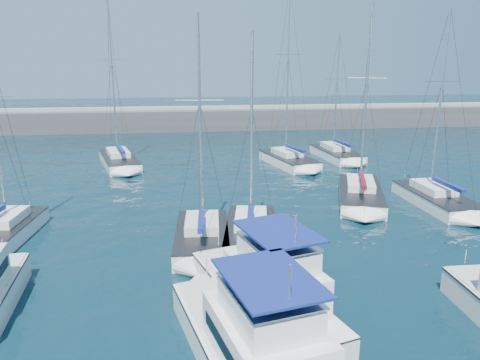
{
  "coord_description": "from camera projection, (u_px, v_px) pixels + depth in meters",
  "views": [
    {
      "loc": [
        -5.44,
        -19.64,
        10.75
      ],
      "look_at": [
        -1.76,
        9.43,
        3.0
      ],
      "focal_mm": 35.0,
      "sensor_mm": 36.0,
      "label": 1
    }
  ],
  "objects": [
    {
      "name": "sailboat_mid_a",
      "position": [
        3.0,
        231.0,
        28.32
      ],
      "size": [
        3.75,
        7.26,
        13.63
      ],
      "rotation": [
        0.0,
        0.0,
        -0.1
      ],
      "color": "white",
      "rests_on": "ground"
    },
    {
      "name": "sailboat_mid_b",
      "position": [
        202.0,
        237.0,
        27.37
      ],
      "size": [
        3.51,
        7.39,
        13.38
      ],
      "rotation": [
        0.0,
        0.0,
        -0.06
      ],
      "color": "silver",
      "rests_on": "ground"
    },
    {
      "name": "sailboat_back_a",
      "position": [
        119.0,
        160.0,
        47.57
      ],
      "size": [
        5.29,
        9.55,
        16.82
      ],
      "rotation": [
        0.0,
        0.0,
        0.26
      ],
      "color": "white",
      "rests_on": "ground"
    },
    {
      "name": "sailboat_back_c",
      "position": [
        336.0,
        154.0,
        50.79
      ],
      "size": [
        3.97,
        8.39,
        13.5
      ],
      "rotation": [
        0.0,
        0.0,
        0.11
      ],
      "color": "white",
      "rests_on": "ground"
    },
    {
      "name": "motor_yacht_port_inner",
      "position": [
        256.0,
        349.0,
        15.85
      ],
      "size": [
        5.58,
        10.52,
        4.69
      ],
      "rotation": [
        0.0,
        0.0,
        0.23
      ],
      "color": "white",
      "rests_on": "ground"
    },
    {
      "name": "sailboat_mid_d",
      "position": [
        360.0,
        194.0,
        35.94
      ],
      "size": [
        5.77,
        9.46,
        14.74
      ],
      "rotation": [
        0.0,
        0.0,
        -0.32
      ],
      "color": "white",
      "rests_on": "ground"
    },
    {
      "name": "motor_yacht_stbd_inner",
      "position": [
        266.0,
        294.0,
        19.57
      ],
      "size": [
        5.72,
        9.86,
        4.69
      ],
      "rotation": [
        0.0,
        0.0,
        0.29
      ],
      "color": "white",
      "rests_on": "ground"
    },
    {
      "name": "breakwater",
      "position": [
        217.0,
        122.0,
        71.85
      ],
      "size": [
        160.0,
        6.0,
        4.45
      ],
      "color": "#424244",
      "rests_on": "ground"
    },
    {
      "name": "sailboat_back_b",
      "position": [
        289.0,
        160.0,
        47.67
      ],
      "size": [
        5.04,
        8.49,
        17.66
      ],
      "rotation": [
        0.0,
        0.0,
        0.25
      ],
      "color": "white",
      "rests_on": "ground"
    },
    {
      "name": "sailboat_mid_e",
      "position": [
        436.0,
        199.0,
        34.78
      ],
      "size": [
        3.33,
        8.14,
        14.47
      ],
      "rotation": [
        0.0,
        0.0,
        0.03
      ],
      "color": "white",
      "rests_on": "ground"
    },
    {
      "name": "sailboat_mid_c",
      "position": [
        251.0,
        233.0,
        28.03
      ],
      "size": [
        4.25,
        8.35,
        12.51
      ],
      "rotation": [
        0.0,
        0.0,
        -0.17
      ],
      "color": "white",
      "rests_on": "ground"
    },
    {
      "name": "ground",
      "position": [
        301.0,
        290.0,
        22.25
      ],
      "size": [
        220.0,
        220.0,
        0.0
      ],
      "primitive_type": "plane",
      "color": "black",
      "rests_on": "ground"
    }
  ]
}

